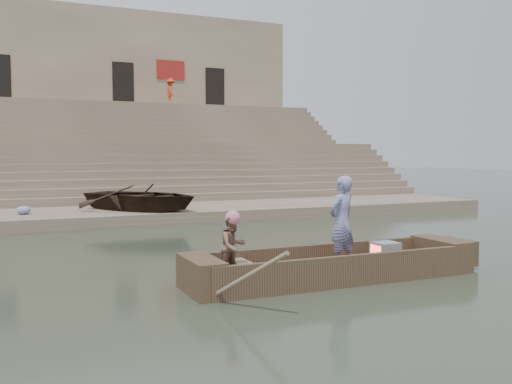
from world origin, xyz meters
TOP-DOWN VIEW (x-y plane):
  - ground at (0.00, 0.00)m, footprint 120.00×120.00m
  - lower_landing at (0.00, 8.00)m, footprint 32.00×4.00m
  - mid_landing at (0.00, 15.50)m, footprint 32.00×3.00m
  - upper_landing at (0.00, 22.50)m, footprint 32.00×3.00m
  - ghat_steps at (0.00, 17.19)m, footprint 32.00×11.00m
  - building_wall at (0.00, 26.50)m, footprint 32.00×5.07m
  - main_rowboat at (3.73, -2.57)m, footprint 5.00×1.30m
  - rowboat_trim at (3.93, -2.58)m, footprint 6.04×2.63m
  - standing_man at (3.94, -2.53)m, footprint 0.72×0.60m
  - rowing_man at (1.73, -2.61)m, footprint 0.62×0.54m
  - television at (4.90, -2.57)m, footprint 0.46×0.42m
  - beached_rowboat at (2.44, 7.54)m, footprint 5.02×5.24m
  - pedestrian at (7.58, 22.45)m, footprint 0.71×1.13m

SIDE VIEW (x-z plane):
  - ground at x=0.00m, z-range 0.00..0.00m
  - main_rowboat at x=3.73m, z-range 0.00..0.22m
  - lower_landing at x=0.00m, z-range 0.00..0.40m
  - rowboat_trim at x=3.93m, z-range -0.57..1.18m
  - television at x=4.90m, z-range 0.22..0.62m
  - rowing_man at x=1.73m, z-range 0.22..1.30m
  - beached_rowboat at x=2.44m, z-range 0.40..1.28m
  - standing_man at x=3.94m, z-range 0.22..1.92m
  - mid_landing at x=0.00m, z-range 0.00..2.80m
  - ghat_steps at x=0.00m, z-range -0.80..4.40m
  - upper_landing at x=0.00m, z-range 0.00..5.20m
  - building_wall at x=0.00m, z-range 0.00..11.20m
  - pedestrian at x=7.58m, z-range 5.20..6.87m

